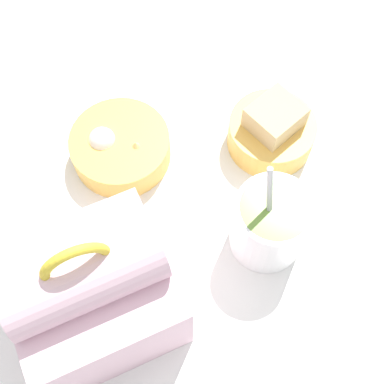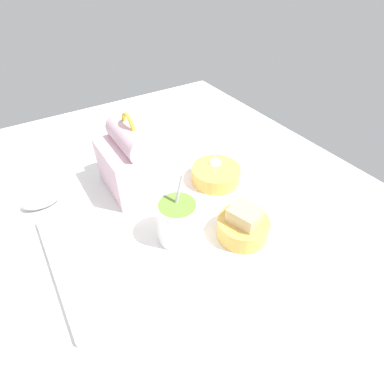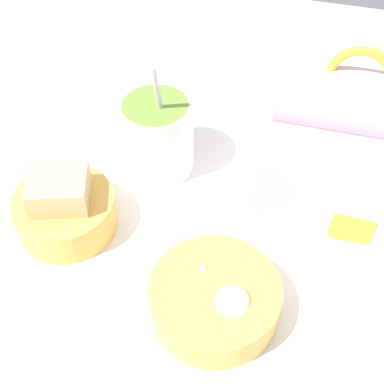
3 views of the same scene
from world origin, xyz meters
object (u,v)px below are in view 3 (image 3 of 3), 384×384
at_px(lunch_bag, 339,148).
at_px(computer_mouse, 381,80).
at_px(bento_bowl_sandwich, 64,208).
at_px(bento_bowl_snacks, 215,298).
at_px(soup_cup, 157,135).
at_px(keyboard, 226,72).

bearing_deg(lunch_bag, computer_mouse, 76.98).
bearing_deg(computer_mouse, bento_bowl_sandwich, -133.50).
relative_size(bento_bowl_sandwich, computer_mouse, 1.27).
height_order(bento_bowl_sandwich, bento_bowl_snacks, bento_bowl_sandwich).
bearing_deg(computer_mouse, bento_bowl_snacks, -109.50).
height_order(lunch_bag, bento_bowl_sandwich, lunch_bag).
xyz_separation_m(soup_cup, bento_bowl_sandwich, (-0.08, -0.13, -0.02)).
bearing_deg(keyboard, bento_bowl_snacks, -78.88).
bearing_deg(computer_mouse, soup_cup, -138.83).
bearing_deg(soup_cup, computer_mouse, 41.17).
distance_m(soup_cup, bento_bowl_snacks, 0.24).
distance_m(keyboard, soup_cup, 0.23).
bearing_deg(keyboard, lunch_bag, -49.78).
relative_size(keyboard, soup_cup, 1.98).
height_order(soup_cup, bento_bowl_sandwich, soup_cup).
xyz_separation_m(bento_bowl_sandwich, computer_mouse, (0.36, 0.38, -0.01)).
distance_m(bento_bowl_sandwich, bento_bowl_snacks, 0.21).
bearing_deg(keyboard, computer_mouse, 7.03).
xyz_separation_m(keyboard, lunch_bag, (0.18, -0.22, 0.07)).
height_order(keyboard, lunch_bag, lunch_bag).
xyz_separation_m(lunch_bag, soup_cup, (-0.23, -0.00, -0.03)).
distance_m(soup_cup, computer_mouse, 0.38).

